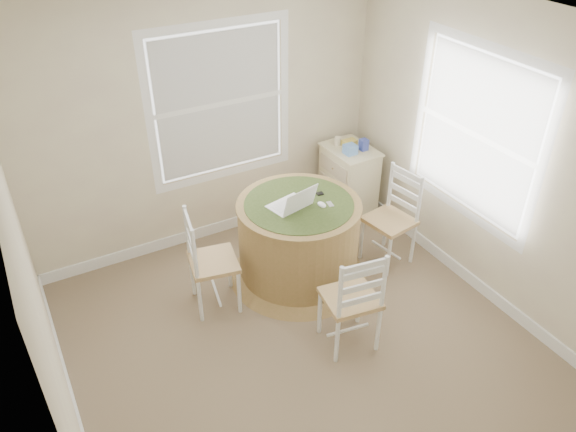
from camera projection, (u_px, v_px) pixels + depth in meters
room at (308, 195)px, 4.21m from camera, size 3.64×3.64×2.64m
round_table at (298, 237)px, 5.22m from camera, size 1.31×1.31×0.82m
chair_left at (213, 261)px, 4.87m from camera, size 0.47×0.49×0.95m
chair_near at (350, 298)px, 4.48m from camera, size 0.47×0.46×0.95m
chair_right at (390, 220)px, 5.40m from camera, size 0.46×0.48×0.95m
laptop at (292, 204)px, 4.95m from camera, size 0.41×0.38×0.25m
mouse at (322, 205)px, 4.98m from camera, size 0.08×0.11×0.04m
phone at (330, 205)px, 5.00m from camera, size 0.06×0.10×0.02m
keys at (320, 194)px, 5.14m from camera, size 0.07×0.06×0.02m
corner_chest at (348, 181)px, 6.16m from camera, size 0.47×0.62×0.80m
tissue_box at (350, 150)px, 5.81m from camera, size 0.12×0.12×0.10m
box_yellow at (349, 142)px, 6.00m from camera, size 0.15×0.10×0.06m
box_blue at (364, 145)px, 5.88m from camera, size 0.08×0.08×0.12m
cup_cream at (337, 141)px, 6.00m from camera, size 0.07×0.07×0.09m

